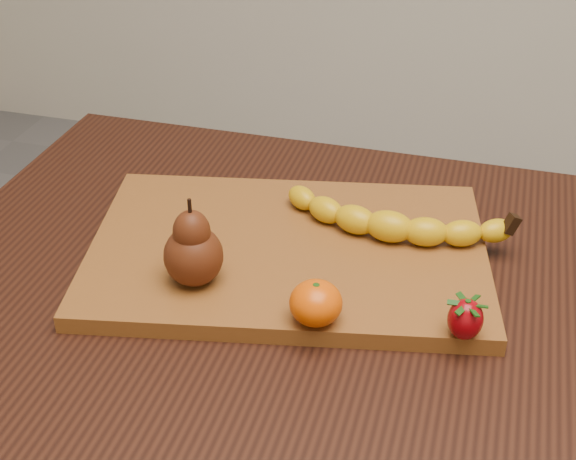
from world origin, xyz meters
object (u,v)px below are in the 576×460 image
(table, at_px, (349,365))
(pear, at_px, (192,242))
(cutting_board, at_px, (288,252))
(mandarin, at_px, (316,303))

(table, bearing_deg, pear, -166.06)
(cutting_board, relative_size, pear, 4.56)
(cutting_board, distance_m, mandarin, 0.14)
(table, xyz_separation_m, cutting_board, (-0.09, 0.05, 0.11))
(table, distance_m, pear, 0.24)
(table, distance_m, cutting_board, 0.15)
(pear, relative_size, mandarin, 1.86)
(table, height_order, mandarin, mandarin)
(cutting_board, distance_m, pear, 0.13)
(pear, bearing_deg, cutting_board, 50.09)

